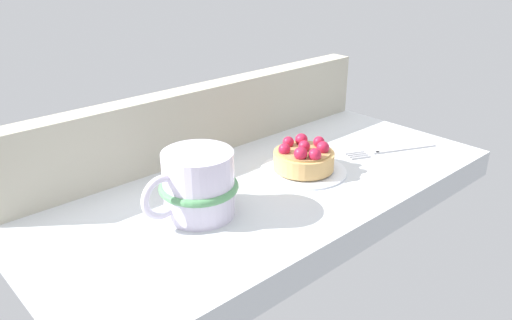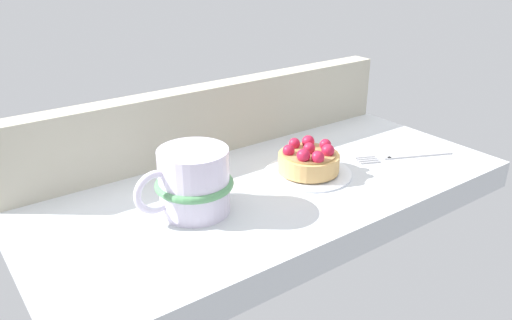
% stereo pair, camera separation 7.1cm
% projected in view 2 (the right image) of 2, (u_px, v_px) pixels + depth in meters
% --- Properties ---
extents(ground_plane, '(0.72, 0.35, 0.04)m').
position_uv_depth(ground_plane, '(269.00, 194.00, 0.77)').
color(ground_plane, silver).
extents(window_rail_back, '(0.71, 0.04, 0.12)m').
position_uv_depth(window_rail_back, '(214.00, 118.00, 0.85)').
color(window_rail_back, '#B2AD99').
rests_on(window_rail_back, ground_plane).
extents(dessert_plate, '(0.13, 0.13, 0.01)m').
position_uv_depth(dessert_plate, '(308.00, 172.00, 0.79)').
color(dessert_plate, silver).
rests_on(dessert_plate, ground_plane).
extents(raspberry_tart, '(0.09, 0.09, 0.05)m').
position_uv_depth(raspberry_tart, '(309.00, 159.00, 0.78)').
color(raspberry_tart, tan).
rests_on(raspberry_tart, dessert_plate).
extents(coffee_mug, '(0.14, 0.10, 0.09)m').
position_uv_depth(coffee_mug, '(193.00, 182.00, 0.66)').
color(coffee_mug, silver).
rests_on(coffee_mug, ground_plane).
extents(dessert_fork, '(0.16, 0.08, 0.01)m').
position_uv_depth(dessert_fork, '(404.00, 156.00, 0.84)').
color(dessert_fork, '#B7B7BC').
rests_on(dessert_fork, ground_plane).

